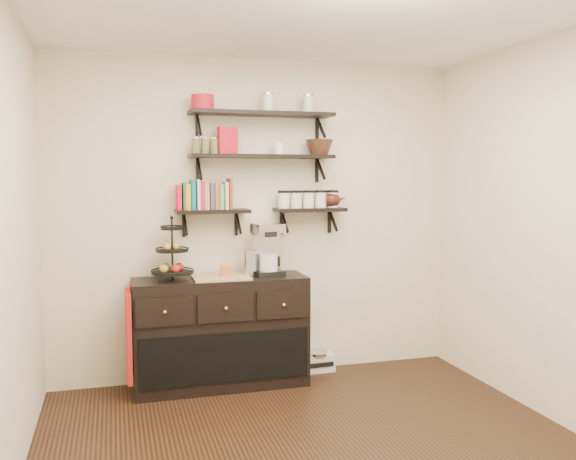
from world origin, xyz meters
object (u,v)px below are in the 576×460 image
(fruit_stand, at_px, (173,259))
(sideboard, at_px, (221,332))
(coffee_maker, at_px, (267,250))
(radio, at_px, (317,362))

(fruit_stand, bearing_deg, sideboard, -0.51)
(fruit_stand, relative_size, coffee_maker, 1.13)
(sideboard, xyz_separation_m, radio, (0.88, 0.13, -0.37))
(fruit_stand, relative_size, radio, 1.62)
(sideboard, height_order, coffee_maker, coffee_maker)
(sideboard, height_order, radio, sideboard)
(fruit_stand, height_order, radio, fruit_stand)
(sideboard, xyz_separation_m, coffee_maker, (0.40, 0.03, 0.65))
(coffee_maker, height_order, radio, coffee_maker)
(sideboard, distance_m, coffee_maker, 0.77)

